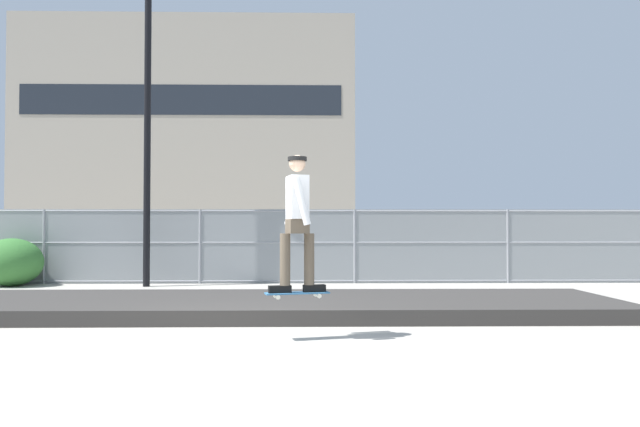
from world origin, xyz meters
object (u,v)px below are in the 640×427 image
at_px(skater, 297,214).
at_px(parked_car_near, 87,246).
at_px(skateboard, 297,293).
at_px(street_lamp, 148,97).
at_px(parked_car_mid, 291,246).
at_px(shrub_left, 11,262).

relative_size(skater, parked_car_near, 0.39).
bearing_deg(parked_car_near, skateboard, -58.38).
xyz_separation_m(skateboard, street_lamp, (-3.69, 6.70, 3.92)).
bearing_deg(street_lamp, parked_car_mid, 51.48).
xyz_separation_m(skateboard, shrub_left, (-6.93, 6.84, -0.00)).
relative_size(skater, parked_car_mid, 0.38).
distance_m(parked_car_mid, shrub_left, 7.64).
bearing_deg(skateboard, street_lamp, 118.86).
relative_size(street_lamp, parked_car_near, 1.65).
height_order(skater, street_lamp, street_lamp).
xyz_separation_m(skater, parked_car_near, (-6.58, 10.68, -0.72)).
height_order(street_lamp, parked_car_near, street_lamp).
relative_size(parked_car_near, parked_car_mid, 0.98).
bearing_deg(street_lamp, shrub_left, 177.44).
bearing_deg(shrub_left, skateboard, -44.64).
bearing_deg(shrub_left, parked_car_near, 84.79).
distance_m(skater, parked_car_mid, 10.85).
distance_m(skateboard, parked_car_near, 12.55).
bearing_deg(skater, parked_car_mid, 92.16).
distance_m(skateboard, parked_car_mid, 10.83).
xyz_separation_m(parked_car_near, shrub_left, (-0.35, -3.84, -0.27)).
distance_m(skateboard, skater, 0.98).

